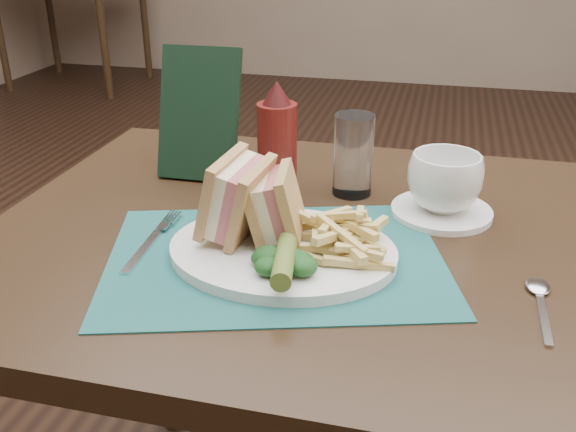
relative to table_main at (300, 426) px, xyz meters
The scene contains 18 objects.
floor 0.62m from the table_main, 90.00° to the left, with size 7.00×7.00×0.00m, color black.
wall_back 4.02m from the table_main, 90.00° to the left, with size 6.00×6.00×0.00m, color gray.
table_main is the anchor object (origin of this frame).
table_bg_left 4.16m from the table_main, 125.43° to the left, with size 0.90×0.75×0.75m, color black, non-canonical shape.
placemat 0.39m from the table_main, 97.69° to the right, with size 0.44×0.31×0.00m, color #1A5452.
plate 0.40m from the table_main, 93.42° to the right, with size 0.30×0.24×0.01m, color white, non-canonical shape.
sandwich_half_a 0.46m from the table_main, 142.40° to the right, with size 0.06×0.11×0.10m, color tan, non-canonical shape.
sandwich_half_b 0.45m from the table_main, 120.46° to the right, with size 0.06×0.10×0.09m, color tan, non-canonical shape.
kale_garnish 0.43m from the table_main, 88.79° to the right, with size 0.11×0.08×0.03m, color #143717, non-canonical shape.
pickle_spear 0.44m from the table_main, 84.76° to the right, with size 0.02×0.02×0.12m, color #536B29.
fries_pile 0.43m from the table_main, 45.64° to the right, with size 0.18×0.20×0.05m, color #D5BC6A, non-canonical shape.
fork 0.44m from the table_main, 153.33° to the right, with size 0.03×0.17×0.01m, color silver, non-canonical shape.
spoon 0.51m from the table_main, 23.62° to the right, with size 0.03×0.15×0.01m, color silver, non-canonical shape.
saucer 0.44m from the table_main, 25.87° to the left, with size 0.15×0.15×0.01m, color white.
coffee_cup 0.48m from the table_main, 25.87° to the left, with size 0.11×0.11×0.09m, color white.
drinking_glass 0.47m from the table_main, 70.57° to the left, with size 0.06×0.06×0.13m, color silver.
ketchup_bottle 0.48m from the table_main, 121.20° to the left, with size 0.06×0.06×0.19m, color #4E100D, non-canonical shape.
check_presenter 0.55m from the table_main, 142.39° to the left, with size 0.13×0.01×0.22m, color black.
Camera 1 is at (0.18, -1.31, 1.16)m, focal length 40.00 mm.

